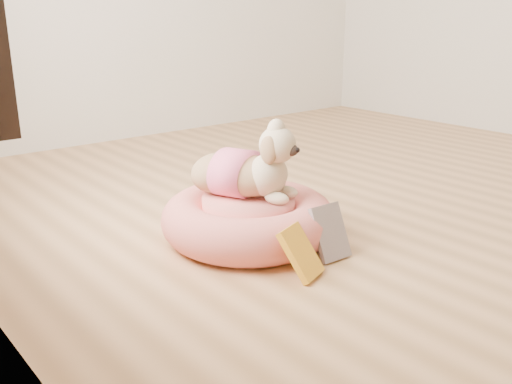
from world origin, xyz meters
TOP-DOWN VIEW (x-y plane):
  - floor at (0.00, 0.00)m, footprint 4.50×4.50m
  - pet_bed at (-0.96, 0.09)m, footprint 0.74×0.74m
  - dog at (-0.95, 0.11)m, footprint 0.48×0.56m
  - book_yellow at (-1.03, -0.31)m, footprint 0.17×0.18m
  - book_white at (-0.83, -0.26)m, footprint 0.15×0.12m

SIDE VIEW (x-z plane):
  - floor at x=0.00m, z-range 0.00..0.00m
  - pet_bed at x=-0.96m, z-range 0.00..0.19m
  - book_yellow at x=-1.03m, z-range 0.00..0.18m
  - book_white at x=-0.83m, z-range 0.00..0.21m
  - dog at x=-0.95m, z-range 0.19..0.53m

